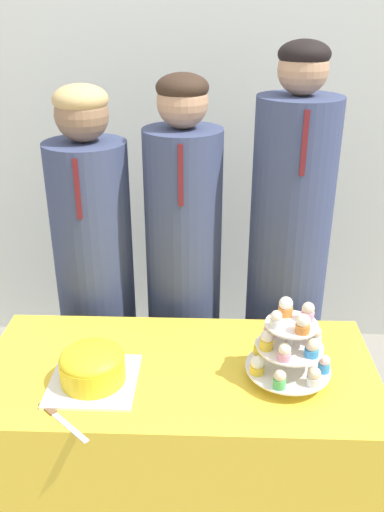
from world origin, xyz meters
name	(u,v)px	position (x,y,z in m)	size (l,w,h in m)	color
wall_back	(193,94)	(0.00, 1.62, 1.35)	(9.00, 0.06, 2.70)	silver
table	(179,450)	(0.00, 0.30, 0.35)	(1.26, 0.60, 0.70)	yellow
round_cake	(92,366)	(-0.26, 0.22, 0.76)	(0.26, 0.26, 0.12)	white
cake_knife	(56,415)	(-0.33, 0.06, 0.70)	(0.18, 0.16, 0.01)	silver
cupcake_stand	(291,345)	(0.34, 0.26, 0.82)	(0.26, 0.26, 0.26)	silver
student_0	(96,283)	(-0.37, 0.84, 0.71)	(0.31, 0.32, 1.50)	#384266
student_1	(184,280)	(-0.01, 0.84, 0.73)	(0.30, 0.30, 1.54)	#384266
student_2	(286,272)	(0.40, 0.84, 0.78)	(0.31, 0.32, 1.65)	#384266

